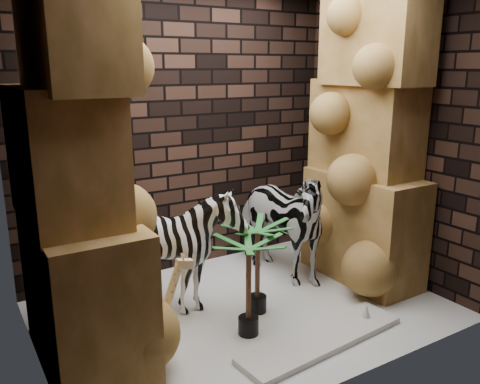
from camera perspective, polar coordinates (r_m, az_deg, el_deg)
floor at (r=4.62m, az=0.64°, el=-13.45°), size 3.50×3.50×0.00m
wall_back at (r=5.23m, az=-6.69°, el=7.04°), size 3.50×0.00×3.50m
wall_front at (r=3.18m, az=12.85°, el=2.05°), size 3.50×0.00×3.50m
wall_left at (r=3.55m, az=-23.98°, el=2.43°), size 0.00×3.00×3.00m
wall_right at (r=5.28m, az=17.08°, el=6.58°), size 0.00×3.00×3.00m
rock_pillar_left at (r=3.61m, az=-18.49°, el=3.11°), size 0.68×1.30×3.00m
rock_pillar_right at (r=5.04m, az=14.57°, el=6.41°), size 0.58×1.25×3.00m
zebra_right at (r=5.07m, az=4.17°, el=-2.35°), size 0.80×1.27×1.41m
zebra_left at (r=4.47m, az=-7.26°, el=-7.07°), size 1.07×1.27×1.07m
giraffe_toy at (r=3.88m, az=-10.12°, el=-12.86°), size 0.42×0.17×0.79m
palm_front at (r=4.43m, az=2.03°, el=-8.63°), size 0.36×0.36×0.86m
palm_back at (r=4.07m, az=0.99°, el=-10.84°), size 0.36×0.36×0.85m
surfboard at (r=4.20m, az=9.44°, el=-16.40°), size 1.55×0.51×0.05m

